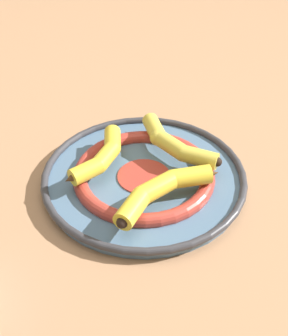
% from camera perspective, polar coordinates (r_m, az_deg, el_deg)
% --- Properties ---
extents(ground_plane, '(2.80, 2.80, 0.00)m').
position_cam_1_polar(ground_plane, '(0.86, 1.77, -0.46)').
color(ground_plane, '#A87A56').
extents(decorative_bowl, '(0.36, 0.36, 0.03)m').
position_cam_1_polar(decorative_bowl, '(0.83, -0.00, -1.07)').
color(decorative_bowl, slate).
rests_on(decorative_bowl, ground_plane).
extents(banana_a, '(0.16, 0.14, 0.03)m').
position_cam_1_polar(banana_a, '(0.85, 3.55, 3.10)').
color(banana_a, gold).
rests_on(banana_a, decorative_bowl).
extents(banana_b, '(0.13, 0.18, 0.03)m').
position_cam_1_polar(banana_b, '(0.75, 2.27, -2.62)').
color(banana_b, yellow).
rests_on(banana_b, decorative_bowl).
extents(banana_c, '(0.16, 0.10, 0.03)m').
position_cam_1_polar(banana_c, '(0.82, -5.26, 1.39)').
color(banana_c, yellow).
rests_on(banana_c, decorative_bowl).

